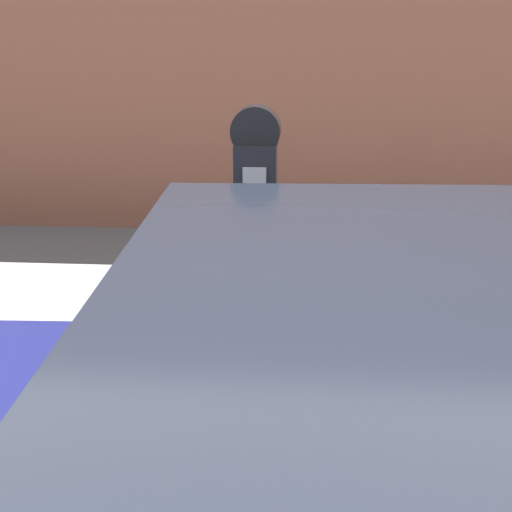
% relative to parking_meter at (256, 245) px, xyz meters
% --- Properties ---
extents(sidewalk, '(24.00, 2.80, 0.13)m').
position_rel_parking_meter_xyz_m(sidewalk, '(-0.02, 1.24, -1.05)').
color(sidewalk, '#ADAAA3').
rests_on(sidewalk, ground_plane).
extents(parking_meter, '(0.17, 0.15, 1.50)m').
position_rel_parking_meter_xyz_m(parking_meter, '(0.00, 0.00, 0.00)').
color(parking_meter, slate).
rests_on(parking_meter, sidewalk).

